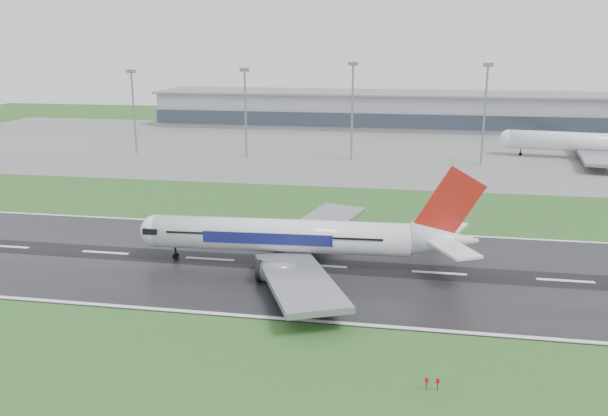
# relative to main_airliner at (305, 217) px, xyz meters

# --- Properties ---
(ground) EXTENTS (520.00, 520.00, 0.00)m
(ground) POSITION_rel_main_airliner_xyz_m (22.93, -0.22, -8.69)
(ground) COLOR #25541E
(ground) RESTS_ON ground
(runway) EXTENTS (400.00, 45.00, 0.10)m
(runway) POSITION_rel_main_airliner_xyz_m (22.93, -0.22, -8.64)
(runway) COLOR black
(runway) RESTS_ON ground
(apron) EXTENTS (400.00, 130.00, 0.08)m
(apron) POSITION_rel_main_airliner_xyz_m (22.93, 124.78, -8.65)
(apron) COLOR slate
(apron) RESTS_ON ground
(terminal) EXTENTS (240.00, 36.00, 15.00)m
(terminal) POSITION_rel_main_airliner_xyz_m (22.93, 184.78, -1.19)
(terminal) COLOR gray
(terminal) RESTS_ON ground
(main_airliner) EXTENTS (60.95, 58.32, 17.19)m
(main_airliner) POSITION_rel_main_airliner_xyz_m (0.00, 0.00, 0.00)
(main_airliner) COLOR silver
(main_airliner) RESTS_ON runway
(parked_airliner) EXTENTS (68.15, 64.60, 17.80)m
(parked_airliner) POSITION_rel_main_airliner_xyz_m (75.50, 114.87, 0.29)
(parked_airliner) COLOR white
(parked_airliner) RESTS_ON apron
(floodmast_0) EXTENTS (0.64, 0.64, 27.38)m
(floodmast_0) POSITION_rel_main_airliner_xyz_m (-76.84, 99.78, 4.99)
(floodmast_0) COLOR gray
(floodmast_0) RESTS_ON ground
(floodmast_1) EXTENTS (0.64, 0.64, 28.16)m
(floodmast_1) POSITION_rel_main_airliner_xyz_m (-37.30, 99.78, 5.39)
(floodmast_1) COLOR gray
(floodmast_1) RESTS_ON ground
(floodmast_2) EXTENTS (0.64, 0.64, 30.26)m
(floodmast_2) POSITION_rel_main_airliner_xyz_m (-1.83, 99.78, 6.43)
(floodmast_2) COLOR gray
(floodmast_2) RESTS_ON ground
(floodmast_3) EXTENTS (0.64, 0.64, 30.21)m
(floodmast_3) POSITION_rel_main_airliner_xyz_m (39.39, 99.78, 6.41)
(floodmast_3) COLOR gray
(floodmast_3) RESTS_ON ground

